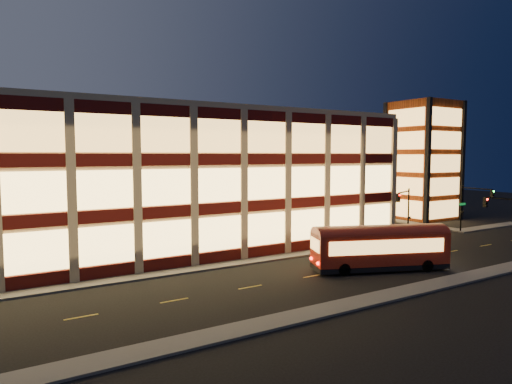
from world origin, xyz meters
TOP-DOWN VIEW (x-y plane):
  - ground at (0.00, 0.00)m, footprint 200.00×200.00m
  - sidewalk_office_south at (-3.00, 1.00)m, footprint 54.00×2.00m
  - sidewalk_office_east at (23.00, 17.00)m, footprint 2.00×30.00m
  - sidewalk_tower_south at (40.00, 1.00)m, footprint 14.00×2.00m
  - sidewalk_tower_west at (34.00, 17.00)m, footprint 2.00×30.00m
  - sidewalk_near at (0.00, -13.00)m, footprint 100.00×2.00m
  - office_building at (-2.91, 16.91)m, footprint 50.45×30.45m
  - stair_tower at (39.95, 11.95)m, footprint 8.60×8.60m
  - traffic_signal_far at (22.21, 0.24)m, footprint 3.79×1.87m
  - traffic_signal_right at (33.50, -0.62)m, footprint 1.20×4.37m
  - traffic_signal_near at (23.50, -11.03)m, footprint 0.32×4.45m
  - trolley_bus at (10.05, -7.44)m, footprint 11.74×6.87m

SIDE VIEW (x-z plane):
  - ground at x=0.00m, z-range 0.00..0.00m
  - sidewalk_office_south at x=-3.00m, z-range 0.00..0.15m
  - sidewalk_office_east at x=23.00m, z-range 0.00..0.15m
  - sidewalk_tower_south at x=40.00m, z-range 0.00..0.15m
  - sidewalk_tower_west at x=34.00m, z-range 0.00..0.15m
  - sidewalk_near at x=0.00m, z-range 0.00..0.15m
  - trolley_bus at x=10.05m, z-range 0.21..4.10m
  - traffic_signal_right at x=33.50m, z-range 1.10..7.10m
  - traffic_signal_far at x=22.21m, z-range 1.11..7.11m
  - traffic_signal_near at x=23.50m, z-range 1.13..7.13m
  - office_building at x=-2.91m, z-range 0.00..14.50m
  - stair_tower at x=39.95m, z-range -0.01..17.99m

